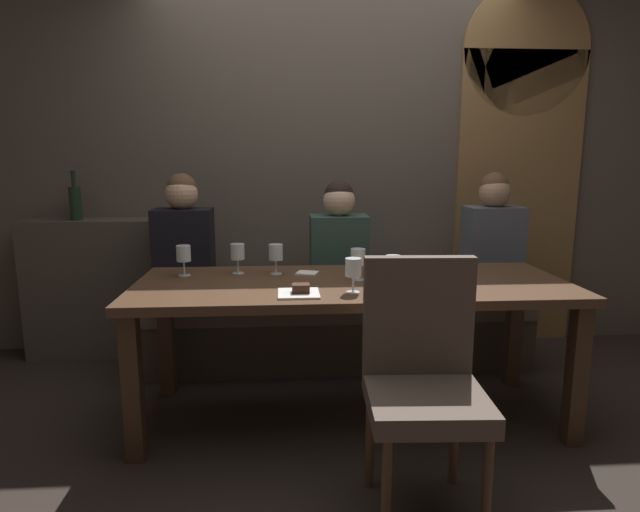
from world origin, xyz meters
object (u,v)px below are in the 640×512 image
diner_redhead (184,242)px  wine_glass_center_front (358,258)px  wine_glass_center_back (393,266)px  chair_near_side (422,369)px  banquette_bench (338,332)px  wine_glass_far_right (353,269)px  wine_glass_near_left (276,254)px  espresso_cup (461,288)px  diner_far_end (492,239)px  wine_bottle_dark_red (75,202)px  dessert_plate (299,292)px  dining_table (352,298)px  diner_bearded (339,245)px  wine_glass_near_right (238,253)px  wine_glass_end_left (184,255)px

diner_redhead → wine_glass_center_front: (1.01, -0.70, 0.02)m
wine_glass_center_back → chair_near_side: bearing=-88.9°
banquette_bench → wine_glass_far_right: 1.12m
wine_glass_near_left → espresso_cup: size_ratio=1.37×
diner_far_end → wine_glass_center_front: 1.20m
banquette_bench → wine_glass_far_right: (-0.03, -0.93, 0.62)m
wine_bottle_dark_red → wine_glass_center_front: (1.76, -0.99, -0.21)m
diner_far_end → dessert_plate: size_ratio=4.31×
diner_far_end → wine_glass_far_right: 1.40m
wine_glass_far_right → diner_far_end: bearing=42.4°
dining_table → wine_glass_far_right: wine_glass_far_right is taller
diner_redhead → diner_far_end: bearing=-0.2°
banquette_bench → wine_glass_near_left: bearing=-127.7°
espresso_cup → dessert_plate: bearing=178.1°
wine_glass_center_back → wine_bottle_dark_red: bearing=147.9°
diner_far_end → wine_bottle_dark_red: size_ratio=2.51×
wine_glass_center_back → dessert_plate: wine_glass_center_back is taller
banquette_bench → diner_redhead: size_ratio=3.06×
wine_bottle_dark_red → dessert_plate: bearing=-41.1°
diner_bearded → wine_glass_far_right: diner_bearded is taller
wine_glass_near_right → dessert_plate: bearing=-56.0°
diner_redhead → espresso_cup: (1.45, -1.00, -0.07)m
wine_glass_center_front → wine_bottle_dark_red: bearing=150.6°
wine_glass_center_back → dessert_plate: bearing=-170.7°
wine_glass_center_back → wine_glass_end_left: 1.12m
dining_table → wine_glass_center_back: wine_glass_center_back is taller
wine_glass_near_right → wine_glass_far_right: bearing=-38.6°
wine_glass_near_right → wine_glass_center_back: same height
banquette_bench → diner_far_end: (1.01, 0.02, 0.61)m
diner_bearded → wine_glass_center_front: size_ratio=4.72×
dining_table → banquette_bench: dining_table is taller
diner_bearded → wine_glass_end_left: size_ratio=4.72×
wine_glass_end_left → wine_glass_center_back: bearing=-19.3°
wine_bottle_dark_red → diner_far_end: bearing=-6.3°
banquette_bench → chair_near_side: (0.18, -1.42, 0.33)m
wine_glass_far_right → wine_glass_center_back: bearing=15.4°
wine_glass_near_right → dessert_plate: wine_glass_near_right is taller
wine_glass_near_left → dessert_plate: (0.11, -0.45, -0.10)m
diner_redhead → dessert_plate: size_ratio=4.30×
diner_far_end → dessert_plate: diner_far_end is taller
wine_glass_center_front → chair_near_side: bearing=-78.5°
wine_bottle_dark_red → wine_glass_far_right: size_ratio=1.99×
diner_redhead → wine_bottle_dark_red: bearing=158.5°
wine_glass_near_left → dessert_plate: 0.47m
diner_bearded → wine_glass_center_front: diner_bearded is taller
wine_bottle_dark_red → wine_glass_center_back: wine_bottle_dark_red is taller
diner_bearded → chair_near_side: bearing=-82.6°
chair_near_side → wine_glass_end_left: 1.43m
diner_redhead → wine_bottle_dark_red: wine_bottle_dark_red is taller
wine_glass_near_right → diner_far_end: bearing=17.0°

